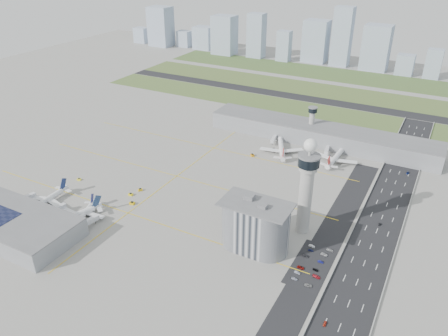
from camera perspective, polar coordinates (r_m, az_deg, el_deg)
The scene contains 63 objects.
ground at distance 308.36m, azimuth -3.10°, elevation -5.14°, with size 1000.00×1000.00×0.00m, color #9F9C94.
grass_strip_0 at distance 500.43m, azimuth 8.43°, elevation 7.93°, with size 480.00×50.00×0.08m, color #596F34.
grass_strip_1 at distance 568.11m, azimuth 11.16°, elevation 10.11°, with size 480.00×60.00×0.08m, color #556E34.
grass_strip_2 at distance 642.10m, azimuth 13.46°, elevation 11.91°, with size 480.00×70.00×0.08m, color #45632F.
runway at distance 533.57m, azimuth 9.86°, elevation 9.08°, with size 480.00×22.00×0.10m, color black.
highway at distance 276.92m, azimuth 18.13°, elevation -11.03°, with size 28.00×500.00×0.10m, color black.
barrier_left at distance 278.08m, azimuth 15.31°, elevation -10.24°, with size 0.60×500.00×1.20m, color #9E9E99.
barrier_right at distance 275.81m, azimuth 21.02°, elevation -11.63°, with size 0.60×500.00×1.20m, color #9E9E99.
landside_road at distance 272.29m, azimuth 12.49°, elevation -10.92°, with size 18.00×260.00×0.08m, color black.
parking_lot at distance 263.52m, azimuth 11.28°, elevation -12.28°, with size 20.00×44.00×0.10m, color black.
taxiway_line_h_0 at distance 308.87m, azimuth -12.42°, elevation -5.77°, with size 260.00×0.60×0.01m, color yellow.
taxiway_line_h_1 at distance 348.94m, azimuth -6.18°, elevation -1.06°, with size 260.00×0.60×0.01m, color yellow.
taxiway_line_h_2 at distance 394.10m, azimuth -1.32°, elevation 2.63°, with size 260.00×0.60×0.01m, color yellow.
taxiway_line_v at distance 348.94m, azimuth -6.18°, elevation -1.06°, with size 0.60×260.00×0.01m, color yellow.
control_tower at distance 271.23m, azimuth 10.74°, elevation -1.95°, with size 14.00×14.00×64.50m.
secondary_tower at distance 412.55m, azimuth 11.39°, elevation 6.10°, with size 8.60×8.60×31.90m.
admin_building at distance 263.51m, azimuth 4.10°, elevation -7.54°, with size 42.00×24.00×33.50m.
terminal_pier at distance 412.35m, azimuth 12.48°, elevation 4.33°, with size 210.00×32.00×15.80m.
near_terminal at distance 309.25m, azimuth -25.68°, elevation -6.70°, with size 84.00×42.00×13.00m.
airplane_near_a at distance 331.68m, azimuth -22.49°, elevation -3.67°, with size 43.26×36.77×12.11m, color white, non-canonical shape.
airplane_near_b at distance 307.20m, azimuth -19.47°, elevation -5.67°, with size 44.05×37.44×12.33m, color white, non-canonical shape.
airplane_near_c at distance 308.77m, azimuth -17.93°, elevation -5.51°, with size 34.60×29.41×9.69m, color white, non-canonical shape.
airplane_far_a at distance 386.91m, azimuth 7.54°, elevation 2.92°, with size 45.15×38.38×12.64m, color white, non-canonical shape.
airplane_far_b at distance 380.03m, azimuth 14.45°, elevation 1.74°, with size 43.97×37.37×12.31m, color white, non-canonical shape.
jet_bridge_near_0 at distance 338.96m, azimuth -25.41°, elevation -4.25°, with size 14.00×3.00×5.70m, color silver, non-canonical shape.
jet_bridge_near_1 at distance 317.44m, azimuth -22.06°, elevation -5.74°, with size 14.00×3.00×5.70m, color silver, non-canonical shape.
jet_bridge_near_2 at distance 297.39m, azimuth -18.23°, elevation -7.41°, with size 14.00×3.00×5.70m, color silver, non-canonical shape.
jet_bridge_far_0 at distance 411.10m, azimuth 6.70°, elevation 3.98°, with size 14.00×3.00×5.70m, color silver, non-canonical shape.
jet_bridge_far_1 at distance 397.44m, azimuth 13.37°, elevation 2.52°, with size 14.00×3.00×5.70m, color silver, non-canonical shape.
tug_0 at distance 359.21m, azimuth -18.42°, elevation -1.40°, with size 2.02×2.93×1.70m, color yellow, non-canonical shape.
tug_1 at distance 328.38m, azimuth -12.09°, elevation -3.37°, with size 2.15×3.12×1.82m, color yellow, non-canonical shape.
tug_2 at distance 317.52m, azimuth -11.92°, elevation -4.49°, with size 2.46×3.57×2.08m, color #E7B809, non-canonical shape.
tug_3 at distance 332.72m, azimuth -10.89°, elevation -2.79°, with size 2.26×3.29×1.91m, color gold, non-canonical shape.
tug_4 at distance 379.61m, azimuth 3.73°, elevation 1.72°, with size 2.41×3.50×2.03m, color orange, non-canonical shape.
tug_5 at distance 376.93m, azimuth 11.00°, elevation 1.02°, with size 2.24×3.26×1.89m, color orange, non-canonical shape.
car_lot_0 at distance 252.02m, azimuth 9.17°, elevation -14.08°, with size 1.42×3.54×1.20m, color #B5B8CB.
car_lot_1 at distance 256.18m, azimuth 9.55°, elevation -13.30°, with size 1.22×3.50×1.15m, color #989CB0.
car_lot_2 at distance 259.71m, azimuth 9.99°, elevation -12.68°, with size 1.97×4.27×1.19m, color maroon.
car_lot_3 at distance 268.32m, azimuth 10.58°, elevation -11.21°, with size 1.68×4.14×1.20m, color #2A2A2F.
car_lot_4 at distance 273.19m, azimuth 11.28°, elevation -10.49°, with size 1.28×3.18×1.08m, color navy.
car_lot_5 at distance 276.46m, azimuth 11.38°, elevation -9.96°, with size 1.34×3.84×1.27m, color white.
car_lot_6 at distance 249.41m, azimuth 10.95°, elevation -14.81°, with size 1.95×4.22×1.17m, color gray.
car_lot_7 at distance 255.41m, azimuth 11.98°, elevation -13.70°, with size 1.84×4.52×1.31m, color #A71824.
car_lot_8 at distance 259.76m, azimuth 11.87°, elevation -12.88°, with size 1.40×3.48×1.18m, color black.
car_lot_9 at distance 265.82m, azimuth 12.50°, elevation -11.88°, with size 1.18×3.38×1.11m, color navy.
car_lot_10 at distance 271.63m, azimuth 12.96°, elevation -10.94°, with size 1.95×4.23×1.17m, color silver.
car_lot_11 at distance 275.71m, azimuth 13.67°, elevation -10.38°, with size 1.63×4.01×1.16m, color #9F9FA1.
car_hw_0 at distance 231.63m, azimuth 13.03°, elevation -19.20°, with size 1.36×3.38×1.15m, color #AA2917.
car_hw_1 at distance 307.53m, azimuth 19.66°, elevation -6.93°, with size 1.15×3.30×1.09m, color black.
car_hw_2 at distance 380.34m, azimuth 22.88°, elevation -0.60°, with size 1.93×4.19×1.16m, color #0E1C53.
car_hw_4 at distance 433.29m, azimuth 22.36°, elevation 2.94°, with size 1.28×3.18×1.08m, color #A0A0A0.
skyline_bldg_0 at distance 836.93m, azimuth -10.70°, elevation 16.69°, with size 24.05×19.24×26.50m, color #9EADC1.
skyline_bldg_1 at distance 802.36m, azimuth -8.26°, elevation 17.83°, with size 37.63×30.10×65.60m, color #9EADC1.
skyline_bldg_2 at distance 793.51m, azimuth -5.17°, elevation 16.46°, with size 22.81×18.25×26.79m, color #9EADC1.
skyline_bldg_3 at distance 773.31m, azimuth -2.63°, elevation 16.63°, with size 32.30×25.84×36.93m, color #9EADC1.
skyline_bldg_4 at distance 733.95m, azimuth 0.05°, elevation 16.98°, with size 35.81×28.65×60.36m, color #9EADC1.
skyline_bldg_5 at distance 713.64m, azimuth 4.25°, elevation 16.87°, with size 25.49×20.39×66.89m, color #9EADC1.
skyline_bldg_6 at distance 696.44m, azimuth 7.84°, elevation 15.52°, with size 20.04×16.03×45.20m, color #9EADC1.
skyline_bldg_7 at distance 698.89m, azimuth 11.90°, elevation 15.91°, with size 35.76×28.61×61.22m, color #9EADC1.
skyline_bldg_8 at distance 681.48m, azimuth 15.17°, elevation 16.22°, with size 26.33×21.06×83.39m, color #9EADC1.
skyline_bldg_9 at distance 674.59m, azimuth 19.26°, elevation 14.62°, with size 36.96×29.57×62.11m, color #9EADC1.
skyline_bldg_10 at distance 664.45m, azimuth 22.57°, elevation 12.34°, with size 23.01×18.41×27.75m, color #9EADC1.
skyline_bldg_11 at distance 660.37m, azimuth 25.68°, elevation 12.16°, with size 20.22×16.18×38.97m, color #9EADC1.
Camera 1 is at (137.43, -219.64, 167.20)m, focal length 35.00 mm.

